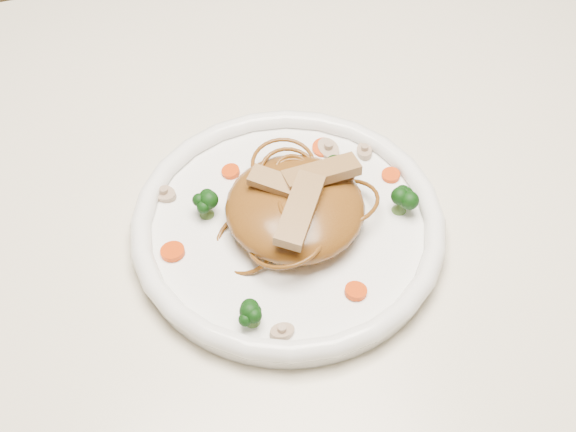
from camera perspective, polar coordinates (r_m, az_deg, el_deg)
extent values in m
cube|color=beige|center=(0.83, 0.90, 0.60)|extent=(1.20, 0.80, 0.04)
cylinder|color=brown|center=(1.49, 17.15, 5.41)|extent=(0.06, 0.06, 0.71)
cylinder|color=white|center=(0.77, 0.00, -1.03)|extent=(0.38, 0.38, 0.02)
ellipsoid|color=brown|center=(0.75, 0.49, 0.59)|extent=(0.17, 0.17, 0.04)
cube|color=#AB8950|center=(0.75, 2.33, 3.00)|extent=(0.07, 0.03, 0.01)
cube|color=#AB8950|center=(0.74, -0.44, 2.20)|extent=(0.06, 0.05, 0.01)
cube|color=#AB8950|center=(0.72, 0.82, 0.43)|extent=(0.06, 0.08, 0.01)
cylinder|color=#D34407|center=(0.83, 2.47, 4.74)|extent=(0.02, 0.02, 0.00)
cylinder|color=#D34407|center=(0.75, -8.00, -2.45)|extent=(0.03, 0.03, 0.00)
cylinder|color=#D34407|center=(0.81, 7.13, 2.82)|extent=(0.02, 0.02, 0.00)
cylinder|color=#D34407|center=(0.81, -3.99, 3.09)|extent=(0.02, 0.02, 0.00)
cylinder|color=#D34407|center=(0.72, 4.72, -5.20)|extent=(0.02, 0.02, 0.00)
cylinder|color=#C1AD90|center=(0.70, -0.42, -8.03)|extent=(0.03, 0.03, 0.01)
cylinder|color=#C1AD90|center=(0.83, 5.31, 4.47)|extent=(0.02, 0.02, 0.01)
cylinder|color=#C1AD90|center=(0.80, -8.56, 1.52)|extent=(0.03, 0.03, 0.01)
cylinder|color=#C1AD90|center=(0.83, 2.82, 4.64)|extent=(0.03, 0.03, 0.01)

